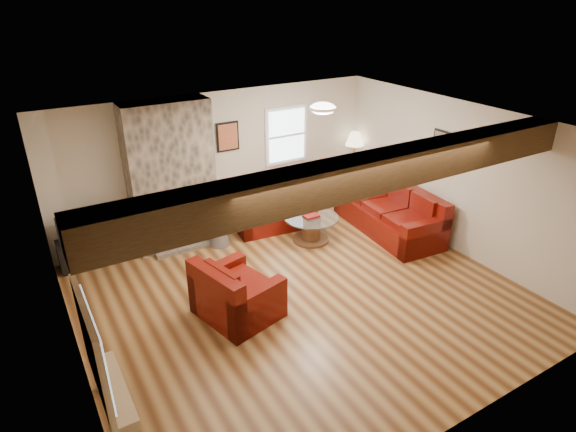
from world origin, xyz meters
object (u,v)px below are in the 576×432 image
at_px(floor_lamp, 355,143).
at_px(loveseat, 273,207).
at_px(coffee_table, 311,228).
at_px(television, 85,224).
at_px(sofa_three, 388,209).
at_px(tv_cabinet, 90,251).
at_px(armchair_red, 237,288).

bearing_deg(floor_lamp, loveseat, -173.74).
distance_m(coffee_table, television, 3.71).
xyz_separation_m(sofa_three, tv_cabinet, (-4.92, 1.55, -0.19)).
relative_size(loveseat, armchair_red, 1.43).
xyz_separation_m(tv_cabinet, television, (0.00, 0.00, 0.48)).
bearing_deg(floor_lamp, television, 179.15).
bearing_deg(armchair_red, coffee_table, -71.96).
bearing_deg(coffee_table, loveseat, 108.28).
height_order(loveseat, tv_cabinet, loveseat).
bearing_deg(tv_cabinet, loveseat, -5.34).
height_order(sofa_three, floor_lamp, floor_lamp).
bearing_deg(sofa_three, armchair_red, -70.53).
xyz_separation_m(sofa_three, coffee_table, (-1.43, 0.39, -0.20)).
distance_m(loveseat, television, 3.24).
xyz_separation_m(loveseat, television, (-3.21, 0.30, 0.33)).
relative_size(coffee_table, tv_cabinet, 1.01).
height_order(armchair_red, television, television).
relative_size(sofa_three, floor_lamp, 1.53).
bearing_deg(floor_lamp, armchair_red, -148.08).
distance_m(tv_cabinet, floor_lamp, 5.34).
bearing_deg(coffee_table, television, 161.64).
height_order(loveseat, coffee_table, loveseat).
bearing_deg(television, floor_lamp, -0.85).
bearing_deg(armchair_red, television, 17.15).
distance_m(sofa_three, tv_cabinet, 5.16).
bearing_deg(tv_cabinet, coffee_table, -18.36).
bearing_deg(sofa_three, loveseat, -120.96).
bearing_deg(floor_lamp, sofa_three, -102.28).
height_order(tv_cabinet, television, television).
height_order(loveseat, floor_lamp, floor_lamp).
bearing_deg(coffee_table, floor_lamp, 31.82).
bearing_deg(television, loveseat, -5.34).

